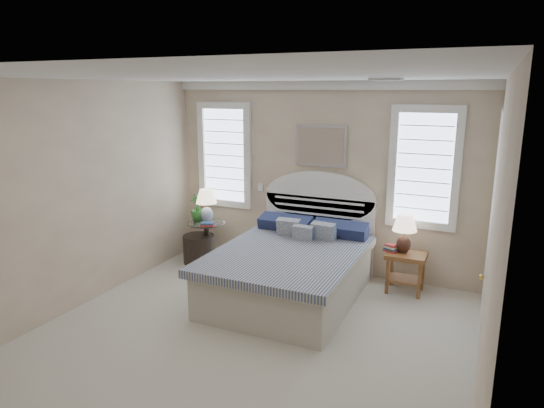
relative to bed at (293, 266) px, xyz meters
The scene contains 21 objects.
floor 1.51m from the bed, 90.00° to the right, with size 4.50×5.00×0.01m, color beige.
ceiling 2.74m from the bed, 90.00° to the right, with size 4.50×5.00×0.01m, color silver.
wall_back 1.42m from the bed, 90.00° to the left, with size 4.50×0.02×2.70m, color tan.
wall_left 2.85m from the bed, 147.06° to the right, with size 0.02×5.00×2.70m, color tan.
wall_right 2.85m from the bed, 32.94° to the right, with size 0.02×5.00×2.70m, color tan.
crown_molding 2.47m from the bed, 90.00° to the left, with size 4.50×0.08×0.12m, color white.
hvac_vent 2.67m from the bed, 28.73° to the right, with size 0.30×0.20×0.02m, color #B2B2B2.
switch_plate 1.59m from the bed, 132.76° to the left, with size 0.08×0.01×0.12m, color white.
window_left 2.22m from the bed, 146.59° to the left, with size 0.90×0.06×1.60m, color silver.
window_right 2.12m from the bed, 36.14° to the left, with size 0.90×0.06×1.60m, color silver.
painting 1.75m from the bed, 90.00° to the left, with size 0.74×0.04×0.58m, color silver.
closet_door 2.39m from the bed, ahead, with size 0.02×1.80×2.40m, color silver.
bed is the anchor object (origin of this frame).
side_table_left 1.75m from the bed, 160.26° to the left, with size 0.56×0.56×0.63m.
nightstand_right 1.47m from the bed, 28.03° to the left, with size 0.50×0.40×0.53m.
floor_pot 1.83m from the bed, 163.54° to the left, with size 0.47×0.47×0.43m, color black.
lamp_left 1.85m from the bed, 159.59° to the left, with size 0.33×0.33×0.51m.
lamp_right 1.51m from the bed, 29.96° to the left, with size 0.32×0.32×0.51m.
potted_plant 1.94m from the bed, 161.56° to the left, with size 0.23×0.23×0.42m, color #2C6B2A.
books_left 1.61m from the bed, 164.17° to the left, with size 0.23×0.19×0.05m.
books_right 1.31m from the bed, 32.02° to the left, with size 0.20×0.18×0.09m.
Camera 1 is at (2.18, -3.95, 2.59)m, focal length 32.00 mm.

